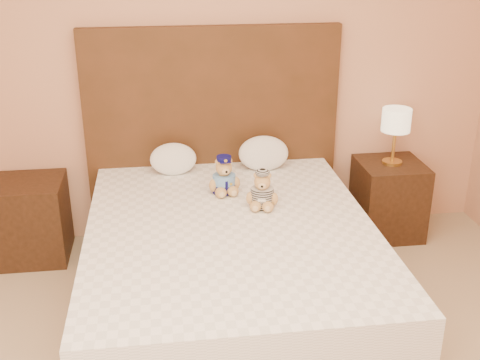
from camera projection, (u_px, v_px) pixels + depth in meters
name	position (u px, v px, depth m)	size (l,w,h in m)	color
room_walls	(253.00, 9.00, 2.20)	(4.04, 4.52, 2.72)	tan
bed	(231.00, 267.00, 3.47)	(1.60, 2.00, 0.55)	white
headboard	(213.00, 135.00, 4.21)	(1.75, 0.08, 1.50)	#4D2B17
nightstand_left	(32.00, 220.00, 4.04)	(0.45, 0.45, 0.55)	#392012
nightstand_right	(388.00, 199.00, 4.36)	(0.45, 0.45, 0.55)	#392012
lamp	(396.00, 123.00, 4.14)	(0.20, 0.20, 0.40)	gold
teddy_police	(224.00, 175.00, 3.73)	(0.21, 0.20, 0.24)	#A77F41
teddy_prisoner	(262.00, 190.00, 3.54)	(0.20, 0.19, 0.22)	#A77F41
pillow_left	(173.00, 158.00, 4.05)	(0.31, 0.20, 0.22)	white
pillow_right	(264.00, 152.00, 4.12)	(0.35, 0.22, 0.24)	white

